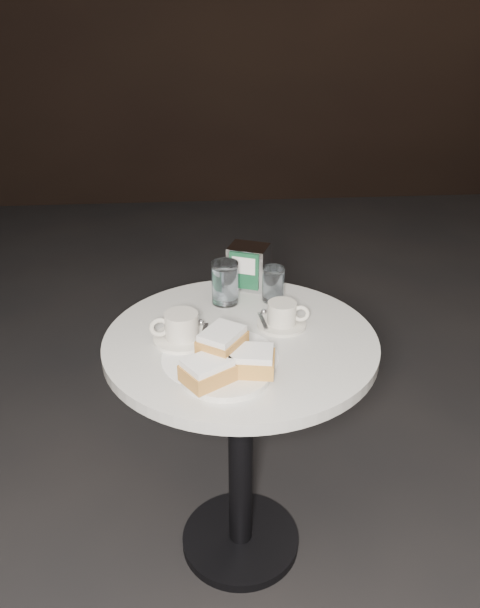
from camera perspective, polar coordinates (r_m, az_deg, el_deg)
name	(u,v)px	position (r m, az deg, el deg)	size (l,w,h in m)	color
ground	(241,542)	(2.00, 0.05, -21.93)	(7.00, 7.00, 0.00)	black
cafe_table	(241,400)	(1.62, 0.06, -9.24)	(0.70, 0.70, 0.74)	black
sugar_spill	(220,357)	(1.43, -1.92, -5.11)	(0.28, 0.28, 0.00)	white
beignet_plate	(227,363)	(1.34, -1.30, -5.67)	(0.26, 0.26, 0.10)	silver
coffee_cup_left	(181,329)	(1.49, -5.69, -2.39)	(0.16, 0.16, 0.08)	white
coffee_cup_right	(282,316)	(1.55, 4.10, -1.14)	(0.15, 0.15, 0.07)	beige
water_glass_left	(225,283)	(1.66, -1.45, 2.00)	(0.10, 0.10, 0.12)	white
water_glass_right	(273,285)	(1.68, 3.22, 1.87)	(0.07, 0.07, 0.10)	silver
napkin_dispenser	(248,267)	(1.75, 0.81, 3.62)	(0.14, 0.12, 0.13)	silver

